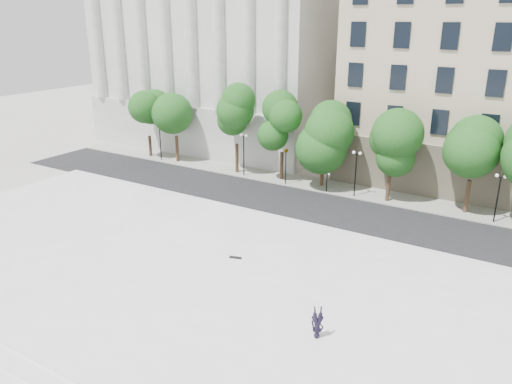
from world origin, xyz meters
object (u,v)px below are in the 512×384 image
(traffic_light_east, at_px, (328,154))
(person_lying, at_px, (317,333))
(skateboard, at_px, (235,258))
(traffic_light_west, at_px, (286,149))

(traffic_light_east, relative_size, person_lying, 2.44)
(traffic_light_east, xyz_separation_m, skateboard, (0.67, -16.54, -3.28))
(person_lying, bearing_deg, traffic_light_east, 85.90)
(skateboard, bearing_deg, person_lying, -49.14)
(traffic_light_west, xyz_separation_m, traffic_light_east, (4.43, 0.00, 0.04))
(skateboard, bearing_deg, traffic_light_west, 89.49)
(traffic_light_west, relative_size, traffic_light_east, 0.99)
(traffic_light_west, bearing_deg, person_lying, -58.07)
(traffic_light_west, distance_m, traffic_light_east, 4.43)
(traffic_light_west, bearing_deg, skateboard, -72.86)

